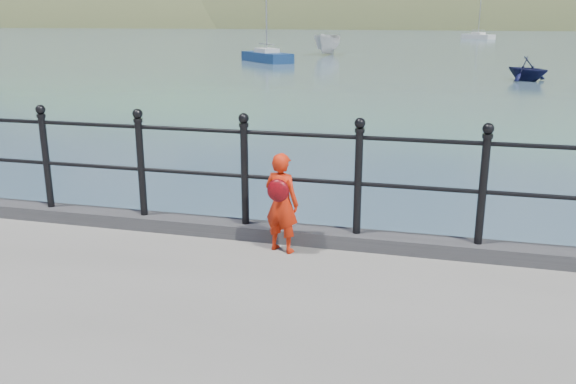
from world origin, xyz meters
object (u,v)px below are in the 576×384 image
(launch_navy, at_px, (528,69))
(sailboat_deep, at_px, (478,37))
(child, at_px, (281,202))
(sailboat_port, at_px, (267,57))
(railing, at_px, (300,166))
(launch_white, at_px, (328,44))

(launch_navy, distance_m, sailboat_deep, 63.32)
(child, bearing_deg, sailboat_deep, -76.55)
(sailboat_port, relative_size, sailboat_deep, 0.98)
(railing, relative_size, sailboat_deep, 2.23)
(child, xyz_separation_m, launch_navy, (5.55, 29.12, -0.88))
(railing, xyz_separation_m, child, (-0.12, -0.31, -0.31))
(railing, height_order, launch_navy, railing)
(launch_navy, xyz_separation_m, sailboat_deep, (-0.11, 63.32, -0.30))
(railing, bearing_deg, sailboat_deep, 86.69)
(launch_navy, bearing_deg, sailboat_deep, 44.06)
(sailboat_deep, bearing_deg, railing, -47.13)
(railing, relative_size, sailboat_port, 2.28)
(railing, height_order, sailboat_port, sailboat_port)
(sailboat_port, distance_m, sailboat_deep, 56.07)
(launch_white, relative_size, launch_navy, 1.99)
(sailboat_deep, bearing_deg, sailboat_port, -61.63)
(railing, bearing_deg, launch_white, 100.61)
(launch_white, distance_m, launch_navy, 24.16)
(launch_white, height_order, launch_navy, launch_white)
(launch_white, bearing_deg, sailboat_deep, 76.41)
(railing, bearing_deg, sailboat_port, 106.98)
(sailboat_port, xyz_separation_m, sailboat_deep, (17.15, 53.39, 0.00))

